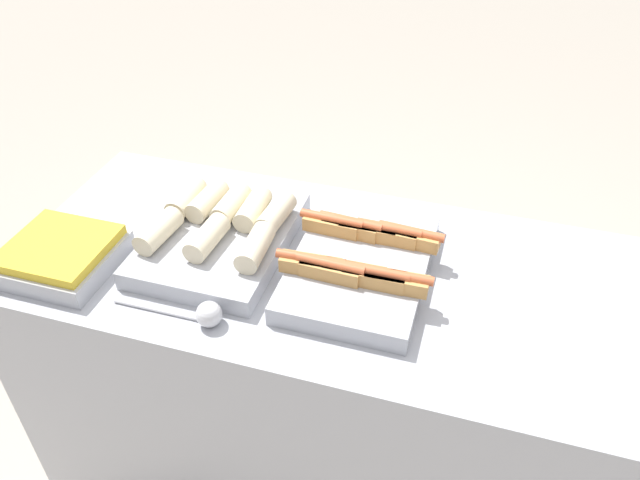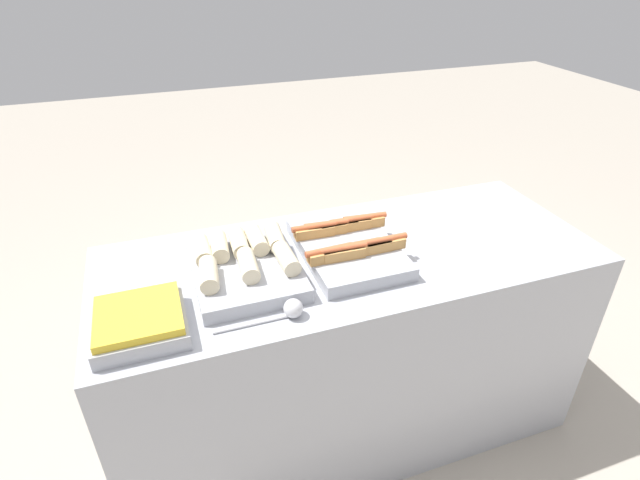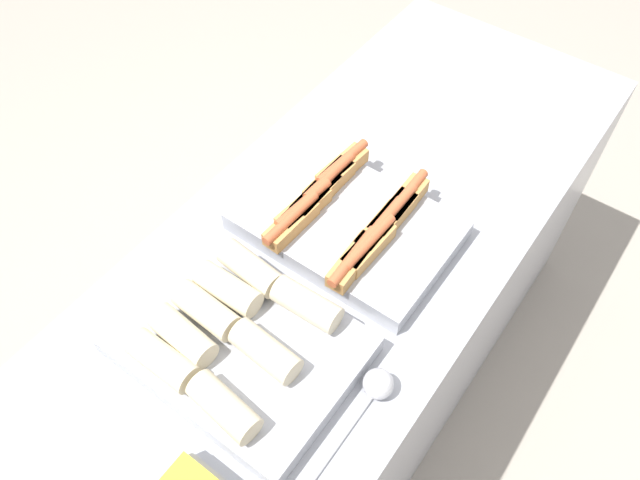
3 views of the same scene
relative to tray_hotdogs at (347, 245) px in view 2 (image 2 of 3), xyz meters
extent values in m
plane|color=#ADA393|center=(0.02, 0.00, -0.91)|extent=(12.00, 12.00, 0.00)
cube|color=#A8AAB2|center=(0.02, 0.00, -0.48)|extent=(1.78, 0.71, 0.87)
cube|color=#A8AAB2|center=(0.00, 0.00, -0.01)|extent=(0.31, 0.46, 0.05)
cube|color=tan|center=(-0.10, -0.08, 0.03)|extent=(0.14, 0.05, 0.04)
cylinder|color=#CC6038|center=(-0.10, -0.08, 0.05)|extent=(0.16, 0.03, 0.02)
cube|color=tan|center=(-0.05, -0.09, 0.03)|extent=(0.14, 0.05, 0.04)
cylinder|color=#CC6038|center=(-0.05, -0.09, 0.05)|extent=(0.16, 0.03, 0.02)
cube|color=tan|center=(0.05, 0.08, 0.03)|extent=(0.14, 0.05, 0.04)
cylinder|color=#CC6038|center=(0.05, 0.08, 0.05)|extent=(0.16, 0.03, 0.02)
cube|color=tan|center=(0.00, -0.08, 0.03)|extent=(0.14, 0.05, 0.04)
cylinder|color=#CC6038|center=(0.00, -0.08, 0.05)|extent=(0.16, 0.02, 0.02)
cube|color=tan|center=(0.05, -0.08, 0.03)|extent=(0.14, 0.04, 0.04)
cylinder|color=#CC6038|center=(0.05, -0.08, 0.05)|extent=(0.16, 0.02, 0.02)
cube|color=tan|center=(0.00, 0.08, 0.03)|extent=(0.14, 0.05, 0.04)
cylinder|color=#CC6038|center=(0.00, 0.08, 0.05)|extent=(0.16, 0.02, 0.02)
cube|color=tan|center=(-0.05, 0.08, 0.03)|extent=(0.15, 0.06, 0.04)
cylinder|color=#CC6038|center=(-0.05, 0.08, 0.05)|extent=(0.16, 0.03, 0.02)
cube|color=tan|center=(-0.10, 0.08, 0.03)|extent=(0.14, 0.05, 0.04)
cylinder|color=#CC6038|center=(-0.10, 0.08, 0.05)|extent=(0.16, 0.03, 0.02)
cube|color=tan|center=(0.10, 0.09, 0.03)|extent=(0.15, 0.06, 0.04)
cylinder|color=#CC6038|center=(0.10, 0.09, 0.05)|extent=(0.16, 0.03, 0.02)
cube|color=tan|center=(0.10, -0.08, 0.03)|extent=(0.14, 0.05, 0.04)
cylinder|color=#CC6038|center=(0.10, -0.08, 0.05)|extent=(0.16, 0.03, 0.02)
cube|color=#A8AAB2|center=(-0.37, 0.00, -0.01)|extent=(0.34, 0.45, 0.05)
cylinder|color=beige|center=(-0.49, 0.07, 0.04)|extent=(0.06, 0.14, 0.06)
cylinder|color=beige|center=(-0.24, -0.07, 0.04)|extent=(0.06, 0.14, 0.06)
cylinder|color=beige|center=(-0.43, 0.08, 0.04)|extent=(0.07, 0.14, 0.06)
cylinder|color=beige|center=(-0.24, 0.07, 0.04)|extent=(0.07, 0.14, 0.06)
cylinder|color=beige|center=(-0.37, 0.08, 0.04)|extent=(0.06, 0.14, 0.06)
cylinder|color=beige|center=(-0.49, -0.08, 0.04)|extent=(0.07, 0.14, 0.06)
cylinder|color=beige|center=(-0.37, -0.07, 0.04)|extent=(0.07, 0.14, 0.06)
cylinder|color=beige|center=(-0.31, 0.08, 0.04)|extent=(0.06, 0.14, 0.06)
cube|color=#A8AAB2|center=(-0.71, -0.19, -0.01)|extent=(0.26, 0.25, 0.05)
cube|color=gold|center=(-0.71, -0.19, 0.02)|extent=(0.23, 0.23, 0.02)
cylinder|color=silver|center=(-0.40, -0.26, -0.03)|extent=(0.24, 0.01, 0.01)
sphere|color=silver|center=(-0.28, -0.26, -0.01)|extent=(0.06, 0.06, 0.06)
camera|label=1|loc=(0.24, -1.13, 0.96)|focal=35.00mm
camera|label=2|loc=(-0.58, -1.38, 0.92)|focal=28.00mm
camera|label=3|loc=(-0.73, -0.46, 1.08)|focal=35.00mm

